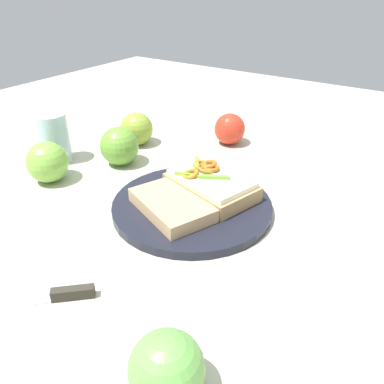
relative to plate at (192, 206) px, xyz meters
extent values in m
plane|color=#BAB9A0|center=(0.00, 0.00, -0.01)|extent=(2.00, 2.00, 0.00)
cylinder|color=black|center=(0.00, 0.00, 0.00)|extent=(0.28, 0.28, 0.02)
cube|color=tan|center=(-0.01, -0.04, 0.02)|extent=(0.18, 0.14, 0.03)
cube|color=#EBE6CC|center=(-0.01, -0.04, 0.04)|extent=(0.16, 0.13, 0.01)
torus|color=#A97A28|center=(0.01, -0.06, 0.05)|extent=(0.04, 0.04, 0.02)
torus|color=#AE6F20|center=(0.03, -0.07, 0.05)|extent=(0.03, 0.03, 0.01)
torus|color=#AD6B1F|center=(0.00, -0.06, 0.05)|extent=(0.04, 0.04, 0.01)
torus|color=#B8781F|center=(0.02, -0.02, 0.05)|extent=(0.03, 0.03, 0.02)
torus|color=#BC661F|center=(0.01, -0.07, 0.05)|extent=(0.04, 0.04, 0.01)
cube|color=#7DBA34|center=(0.02, -0.02, 0.05)|extent=(0.06, 0.02, 0.01)
cube|color=#85B734|center=(0.04, -0.07, 0.05)|extent=(0.03, 0.05, 0.01)
cube|color=#79B03B|center=(-0.02, -0.04, 0.05)|extent=(0.05, 0.03, 0.01)
cube|color=tan|center=(0.01, 0.04, 0.02)|extent=(0.17, 0.14, 0.02)
sphere|color=#68AF4C|center=(-0.17, 0.29, 0.03)|extent=(0.10, 0.10, 0.08)
sphere|color=red|center=(0.09, -0.30, 0.03)|extent=(0.10, 0.10, 0.07)
sphere|color=#8AA635|center=(0.27, -0.17, 0.03)|extent=(0.08, 0.08, 0.08)
sphere|color=#80BB44|center=(0.30, 0.07, 0.03)|extent=(0.09, 0.09, 0.08)
sphere|color=#68A536|center=(0.23, -0.07, 0.03)|extent=(0.12, 0.12, 0.08)
cylinder|color=silver|center=(0.36, 0.00, 0.05)|extent=(0.07, 0.07, 0.11)
cube|color=silver|center=(0.06, 0.31, -0.01)|extent=(0.06, 0.06, 0.00)
cube|color=#312E25|center=(0.01, 0.26, 0.00)|extent=(0.05, 0.05, 0.02)
camera|label=1|loc=(-0.32, 0.47, 0.36)|focal=35.75mm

